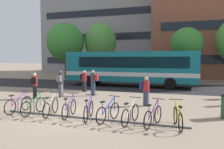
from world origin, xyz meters
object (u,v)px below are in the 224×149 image
parked_bicycle_purple_3 (69,108)px  parked_bicycle_purple_7 (153,116)px  street_tree_1 (100,42)px  commuter_red_pack_2 (93,81)px  city_bus (129,67)px  commuter_black_pack_0 (35,84)px  street_tree_3 (65,42)px  commuter_black_pack_4 (84,79)px  parked_bicycle_green_1 (34,106)px  parked_bicycle_purple_4 (89,110)px  parked_bicycle_yellow_8 (178,118)px  parked_bicycle_white_6 (131,114)px  parked_bicycle_silver_2 (51,107)px  street_tree_2 (187,43)px  parked_bicycle_blue_5 (108,112)px  commuter_navy_pack_6 (146,89)px  parked_bicycle_purple_0 (19,105)px  commuter_grey_pack_1 (61,82)px

parked_bicycle_purple_3 → parked_bicycle_purple_7: bearing=-101.7°
street_tree_1 → commuter_red_pack_2: bearing=-71.9°
city_bus → parked_bicycle_purple_3: 11.58m
commuter_black_pack_0 → street_tree_3: bearing=-3.4°
parked_bicycle_purple_3 → commuter_black_pack_4: commuter_black_pack_4 is taller
parked_bicycle_green_1 → parked_bicycle_purple_4: size_ratio=1.01×
parked_bicycle_yellow_8 → commuter_red_pack_2: (-5.68, 5.79, 0.64)m
city_bus → parked_bicycle_green_1: (-1.88, -11.59, -1.39)m
parked_bicycle_white_6 → city_bus: bearing=23.1°
parked_bicycle_silver_2 → street_tree_2: 18.28m
parked_bicycle_purple_4 → parked_bicycle_white_6: 1.83m
parked_bicycle_blue_5 → commuter_navy_pack_6: bearing=-1.5°
parked_bicycle_purple_3 → parked_bicycle_green_1: bearing=85.6°
street_tree_2 → parked_bicycle_purple_0: bearing=-115.4°
street_tree_1 → commuter_black_pack_4: bearing=-75.8°
commuter_red_pack_2 → street_tree_2: 13.24m
commuter_red_pack_2 → parked_bicycle_purple_3: bearing=96.4°
parked_bicycle_green_1 → commuter_black_pack_0: size_ratio=1.04×
parked_bicycle_blue_5 → commuter_navy_pack_6: commuter_navy_pack_6 is taller
parked_bicycle_purple_0 → parked_bicycle_purple_7: 6.38m
parked_bicycle_purple_0 → street_tree_3: size_ratio=0.24×
parked_bicycle_silver_2 → commuter_navy_pack_6: size_ratio=1.07×
city_bus → commuter_grey_pack_1: bearing=68.4°
parked_bicycle_green_1 → parked_bicycle_purple_3: same height
commuter_black_pack_0 → commuter_red_pack_2: bearing=-80.6°
parked_bicycle_green_1 → parked_bicycle_silver_2: 0.87m
city_bus → parked_bicycle_purple_4: bearing=95.8°
parked_bicycle_purple_4 → parked_bicycle_yellow_8: bearing=-102.2°
parked_bicycle_purple_7 → street_tree_3: (-13.21, 17.23, 4.30)m
parked_bicycle_green_1 → commuter_red_pack_2: 5.75m
parked_bicycle_silver_2 → street_tree_3: (-8.64, 17.00, 4.30)m
city_bus → parked_bicycle_purple_7: bearing=108.4°
parked_bicycle_yellow_8 → commuter_red_pack_2: commuter_red_pack_2 is taller
city_bus → parked_bicycle_yellow_8: city_bus is taller
parked_bicycle_blue_5 → parked_bicycle_white_6: same height
commuter_red_pack_2 → street_tree_2: (6.34, 11.17, 3.20)m
parked_bicycle_blue_5 → commuter_black_pack_0: commuter_black_pack_0 is taller
street_tree_1 → commuter_black_pack_0: bearing=-85.6°
parked_bicycle_purple_3 → commuter_navy_pack_6: commuter_navy_pack_6 is taller
parked_bicycle_purple_3 → parked_bicycle_purple_4: bearing=-102.9°
parked_bicycle_white_6 → street_tree_1: 21.39m
parked_bicycle_purple_7 → commuter_black_pack_0: bearing=80.4°
parked_bicycle_purple_0 → parked_bicycle_blue_5: size_ratio=1.02×
parked_bicycle_white_6 → parked_bicycle_yellow_8: (1.78, 0.01, 0.00)m
parked_bicycle_purple_4 → street_tree_1: bearing=8.5°
parked_bicycle_silver_2 → commuter_red_pack_2: size_ratio=0.96×
parked_bicycle_purple_4 → parked_bicycle_blue_5: 0.90m
commuter_red_pack_2 → parked_bicycle_purple_7: bearing=124.3°
parked_bicycle_yellow_8 → street_tree_1: (-10.07, 19.21, 4.39)m
parked_bicycle_purple_3 → parked_bicycle_white_6: 2.79m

